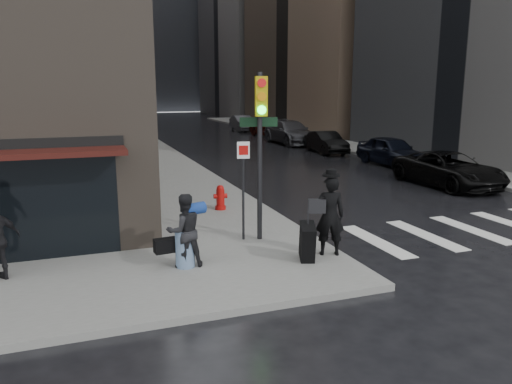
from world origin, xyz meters
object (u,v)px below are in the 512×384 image
Objects in this scene: fire_hydrant at (220,198)px; parked_car_3 at (290,132)px; traffic_light at (259,134)px; parked_car_4 at (269,127)px; parked_car_1 at (391,151)px; parked_car_0 at (449,169)px; parked_car_2 at (326,142)px; man_overcoat at (325,220)px; parked_car_5 at (243,123)px; man_jeans at (184,231)px.

fire_hydrant is 20.57m from parked_car_3.
parked_car_3 is at bearing 76.64° from traffic_light.
parked_car_4 is at bearing 82.91° from parked_car_3.
parked_car_4 reaches higher than parked_car_1.
parked_car_0 is 22.13m from parked_car_4.
fire_hydrant is at bearing -125.51° from parked_car_2.
man_overcoat is 0.47× the size of parked_car_1.
parked_car_2 is at bearing -87.50° from parked_car_5.
man_jeans is at bearing -137.34° from traffic_light.
man_jeans is 0.38× the size of parked_car_5.
traffic_light is at bearing -155.82° from parked_car_0.
parked_car_0 is at bearing -86.53° from parked_car_2.
traffic_light is 1.05× the size of parked_car_2.
parked_car_3 is (0.19, 16.59, 0.12)m from parked_car_0.
man_overcoat is 30.16m from parked_car_4.
parked_car_1 is (10.11, 11.94, -0.26)m from man_overcoat.
man_overcoat is at bearing -46.64° from traffic_light.
parked_car_0 reaches higher than fire_hydrant.
parked_car_0 is (10.09, 1.22, 0.20)m from fire_hydrant.
parked_car_0 is 1.26× the size of parked_car_2.
traffic_light is 0.75× the size of parked_car_3.
man_jeans is 30.99m from parked_car_4.
parked_car_5 is at bearing 70.27° from fire_hydrant.
parked_car_2 is (10.25, 15.78, -2.22)m from traffic_light.
parked_car_4 is (10.79, 26.84, -2.08)m from traffic_light.
parked_car_4 is 1.09× the size of parked_car_5.
man_overcoat is 19.76m from parked_car_2.
parked_car_3 is at bearing 88.40° from parked_car_0.
man_jeans is 2.06× the size of fire_hydrant.
fire_hydrant is 0.14× the size of parked_car_3.
fire_hydrant is 30.67m from parked_car_5.
parked_car_0 is at bearing -97.42° from parked_car_4.
parked_car_1 is at bearing -145.51° from man_jeans.
traffic_light is (2.21, 1.29, 1.91)m from man_jeans.
fire_hydrant is 0.17× the size of parked_car_4.
fire_hydrant is at bearing 102.80° from traffic_light.
traffic_light is 11.33m from parked_car_0.
man_overcoat is at bearing -145.63° from parked_car_0.
parked_car_5 reaches higher than fire_hydrant.
parked_car_3 is 11.06m from parked_car_5.
parked_car_3 is (12.46, 22.60, -0.15)m from man_jeans.
man_jeans is 5.28m from fire_hydrant.
traffic_light is 0.98× the size of parked_car_5.
parked_car_3 reaches higher than fire_hydrant.
fire_hydrant is at bearing -120.41° from parked_car_4.
parked_car_1 reaches higher than fire_hydrant.
parked_car_1 reaches higher than parked_car_0.
traffic_light is 5.32× the size of fire_hydrant.
parked_car_1 reaches higher than parked_car_5.
fire_hydrant is 16.01m from parked_car_2.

